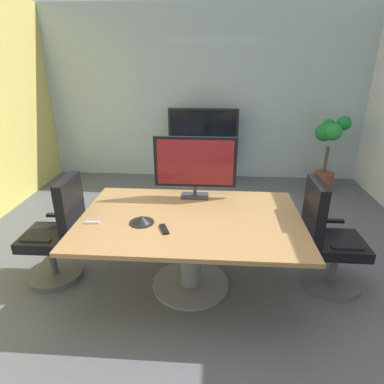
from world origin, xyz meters
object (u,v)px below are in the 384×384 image
(office_chair_right, at_px, (328,244))
(tv_monitor, at_px, (195,164))
(conference_phone, at_px, (142,220))
(wall_display_unit, at_px, (203,158))
(potted_plant, at_px, (328,147))
(conference_table, at_px, (190,234))
(remote_control, at_px, (164,229))
(office_chair_left, at_px, (58,238))

(office_chair_right, relative_size, tv_monitor, 1.30)
(office_chair_right, height_order, conference_phone, office_chair_right)
(wall_display_unit, xyz_separation_m, potted_plant, (2.07, -0.25, 0.30))
(conference_table, relative_size, potted_plant, 1.63)
(wall_display_unit, bearing_deg, remote_control, -93.60)
(conference_table, bearing_deg, office_chair_right, 4.66)
(tv_monitor, distance_m, remote_control, 0.86)
(conference_phone, bearing_deg, wall_display_unit, 82.29)
(tv_monitor, distance_m, wall_display_unit, 2.57)
(wall_display_unit, relative_size, potted_plant, 1.05)
(office_chair_right, xyz_separation_m, tv_monitor, (-1.30, 0.39, 0.66))
(office_chair_right, bearing_deg, remote_control, 103.53)
(conference_phone, height_order, remote_control, conference_phone)
(conference_table, relative_size, wall_display_unit, 1.55)
(conference_table, xyz_separation_m, remote_control, (-0.20, -0.25, 0.18))
(tv_monitor, bearing_deg, potted_plant, 47.37)
(conference_table, bearing_deg, conference_phone, -162.28)
(conference_phone, bearing_deg, remote_control, -28.32)
(tv_monitor, distance_m, potted_plant, 3.05)
(conference_table, xyz_separation_m, wall_display_unit, (0.00, 2.98, -0.14))
(conference_table, height_order, conference_phone, conference_phone)
(tv_monitor, bearing_deg, conference_phone, -124.56)
(office_chair_left, bearing_deg, tv_monitor, 108.38)
(wall_display_unit, height_order, remote_control, wall_display_unit)
(office_chair_left, relative_size, wall_display_unit, 0.83)
(office_chair_left, height_order, conference_phone, office_chair_left)
(wall_display_unit, bearing_deg, office_chair_left, -114.08)
(potted_plant, bearing_deg, tv_monitor, -132.63)
(tv_monitor, xyz_separation_m, conference_phone, (-0.44, -0.63, -0.33))
(conference_table, bearing_deg, remote_control, -128.78)
(office_chair_left, bearing_deg, conference_phone, 78.31)
(potted_plant, distance_m, remote_control, 3.75)
(remote_control, bearing_deg, office_chair_left, 143.66)
(office_chair_left, relative_size, potted_plant, 0.87)
(conference_table, xyz_separation_m, potted_plant, (2.07, 2.73, 0.16))
(wall_display_unit, bearing_deg, potted_plant, -6.85)
(office_chair_left, relative_size, conference_phone, 4.95)
(tv_monitor, relative_size, potted_plant, 0.67)
(potted_plant, bearing_deg, remote_control, -127.30)
(remote_control, bearing_deg, potted_plant, 31.05)
(potted_plant, bearing_deg, office_chair_left, -141.49)
(conference_table, bearing_deg, office_chair_left, 178.30)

